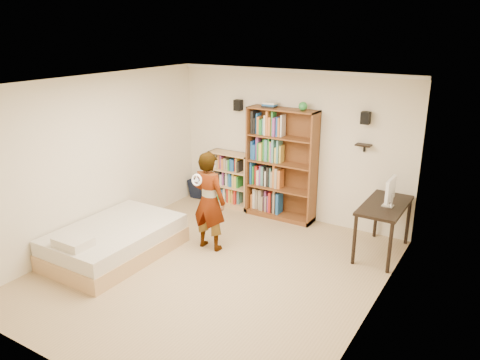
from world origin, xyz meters
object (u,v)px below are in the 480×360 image
object	(u,v)px
computer_desk	(382,229)
person	(209,201)
tall_bookshelf	(281,165)
daybed	(115,237)
low_bookshelf	(230,179)

from	to	relation	value
computer_desk	person	xyz separation A→B (m)	(-2.40, -1.24, 0.39)
computer_desk	person	world-z (taller)	person
tall_bookshelf	person	size ratio (longest dim) A/B	1.27
tall_bookshelf	daybed	xyz separation A→B (m)	(-1.49, -2.70, -0.72)
low_bookshelf	computer_desk	xyz separation A→B (m)	(3.12, -0.51, -0.13)
daybed	computer_desk	bearing A→B (deg)	32.37
low_bookshelf	computer_desk	world-z (taller)	low_bookshelf
low_bookshelf	person	xyz separation A→B (m)	(0.72, -1.74, 0.26)
tall_bookshelf	person	xyz separation A→B (m)	(-0.39, -1.72, -0.22)
person	tall_bookshelf	bearing A→B (deg)	-103.15
person	low_bookshelf	bearing A→B (deg)	-67.81
tall_bookshelf	computer_desk	world-z (taller)	tall_bookshelf
daybed	low_bookshelf	bearing A→B (deg)	82.13
tall_bookshelf	computer_desk	size ratio (longest dim) A/B	1.68
tall_bookshelf	person	world-z (taller)	tall_bookshelf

